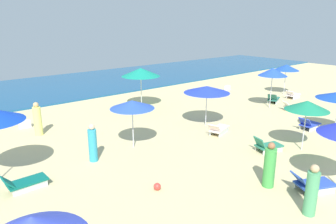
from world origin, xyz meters
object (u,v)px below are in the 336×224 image
object	(u,v)px
lounge_chair_7_1	(24,183)
lounge_chair_0_0	(293,95)
umbrella_8	(307,106)
beachgoer_2	(93,144)
beachgoer_3	(38,120)
beachgoer_0	(270,166)
umbrella_4	(273,72)
lounge_chair_8_0	(267,146)
umbrella_1	(132,104)
lounge_chair_4_1	(292,107)
lounge_chair_3_0	(219,129)
lounge_chair_6_0	(309,124)
umbrella_3	(207,89)
cooler_box_1	(25,124)
umbrella_9	(141,72)
lounge_chair_4_0	(273,99)
beachgoer_1	(312,192)
beach_ball_0	(157,187)
umbrella_0	(286,67)
cooler_box_2	(227,88)
lounge_chair_2_0	(312,184)

from	to	relation	value
lounge_chair_7_1	lounge_chair_0_0	bearing A→B (deg)	-88.59
umbrella_8	beachgoer_2	bearing A→B (deg)	147.59
beachgoer_3	beachgoer_0	bearing A→B (deg)	-165.91
umbrella_4	beachgoer_0	bearing A→B (deg)	-147.23
lounge_chair_7_1	lounge_chair_8_0	bearing A→B (deg)	-112.17
umbrella_1	lounge_chair_4_1	bearing A→B (deg)	-7.10
umbrella_8	beachgoer_2	world-z (taller)	umbrella_8
lounge_chair_3_0	beachgoer_3	xyz separation A→B (m)	(-6.98, 5.61, 0.53)
beachgoer_2	beachgoer_3	distance (m)	4.53
umbrella_4	lounge_chair_6_0	size ratio (longest dim) A/B	1.98
umbrella_3	lounge_chair_3_0	xyz separation A→B (m)	(-0.48, -1.35, -1.74)
cooler_box_1	lounge_chair_7_1	bearing A→B (deg)	77.33
beachgoer_2	umbrella_4	bearing A→B (deg)	149.68
lounge_chair_0_0	beachgoer_3	distance (m)	17.35
lounge_chair_6_0	umbrella_9	world-z (taller)	umbrella_9
lounge_chair_4_0	lounge_chair_6_0	distance (m)	5.54
lounge_chair_0_0	beachgoer_0	size ratio (longest dim) A/B	0.87
beachgoer_1	beach_ball_0	xyz separation A→B (m)	(-2.59, 3.94, -0.62)
umbrella_0	beachgoer_1	world-z (taller)	umbrella_0
lounge_chair_6_0	umbrella_8	distance (m)	3.51
umbrella_4	beachgoer_1	bearing A→B (deg)	-141.65
lounge_chair_3_0	beachgoer_2	distance (m)	6.40
lounge_chair_4_0	lounge_chair_8_0	bearing A→B (deg)	99.29
umbrella_4	beachgoer_0	distance (m)	10.71
umbrella_8	cooler_box_2	xyz separation A→B (m)	(7.16, 10.24, -1.85)
beachgoer_0	beachgoer_2	distance (m)	6.77
beachgoer_1	umbrella_4	bearing A→B (deg)	41.28
lounge_chair_2_0	beachgoer_0	distance (m)	1.47
umbrella_3	lounge_chair_3_0	bearing A→B (deg)	-109.74
lounge_chair_2_0	beach_ball_0	xyz separation A→B (m)	(-3.91, 3.35, -0.15)
umbrella_1	lounge_chair_2_0	world-z (taller)	umbrella_1
beachgoer_0	beachgoer_2	world-z (taller)	beachgoer_0
beachgoer_0	umbrella_9	bearing A→B (deg)	32.46
lounge_chair_3_0	umbrella_4	distance (m)	6.74
lounge_chair_0_0	beachgoer_3	world-z (taller)	beachgoer_3
beachgoer_1	cooler_box_1	size ratio (longest dim) A/B	2.69
lounge_chair_3_0	umbrella_9	world-z (taller)	umbrella_9
umbrella_1	beachgoer_2	distance (m)	2.39
lounge_chair_7_1	beachgoer_0	distance (m)	8.30
umbrella_8	umbrella_1	bearing A→B (deg)	138.27
lounge_chair_4_1	umbrella_1	bearing A→B (deg)	107.06
umbrella_1	beachgoer_1	xyz separation A→B (m)	(1.14, -7.55, -1.25)
beachgoer_1	lounge_chair_4_0	bearing A→B (deg)	39.68
umbrella_1	lounge_chair_6_0	distance (m)	9.39
lounge_chair_6_0	umbrella_8	bearing A→B (deg)	114.45
umbrella_4	umbrella_1	bearing A→B (deg)	179.43
lounge_chair_4_1	beachgoer_2	bearing A→B (deg)	108.77
lounge_chair_3_0	lounge_chair_8_0	size ratio (longest dim) A/B	1.18
umbrella_4	beachgoer_0	size ratio (longest dim) A/B	1.62
lounge_chair_0_0	lounge_chair_6_0	bearing A→B (deg)	122.39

